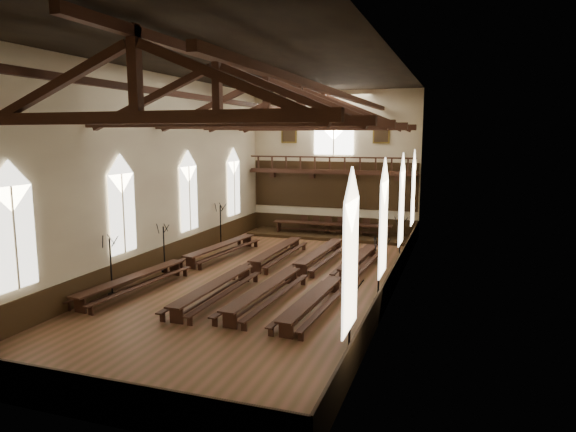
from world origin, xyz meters
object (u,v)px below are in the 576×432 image
refectory_row_c (297,270)px  candelabrum_right_near (349,333)px  refectory_row_b (250,267)px  candelabrum_left_far (221,233)px  candelabrum_left_near (112,277)px  dais (331,236)px  refectory_row_d (340,277)px  high_table (331,225)px  refectory_row_a (183,262)px  candelabrum_right_mid (379,282)px  candelabrum_right_far (400,247)px  candelabrum_left_mid (164,257)px

refectory_row_c → candelabrum_right_near: candelabrum_right_near is taller
refectory_row_b → candelabrum_left_far: 7.54m
candelabrum_left_near → candelabrum_right_near: (11.10, -2.82, -0.04)m
dais → candelabrum_left_far: size_ratio=4.11×
refectory_row_d → candelabrum_left_far: 11.01m
high_table → candelabrum_left_far: size_ratio=2.96×
refectory_row_a → candelabrum_right_mid: bearing=-8.4°
refectory_row_a → candelabrum_left_far: candelabrum_left_far is taller
refectory_row_c → candelabrum_left_far: size_ratio=5.11×
candelabrum_left_far → candelabrum_right_near: 17.45m
refectory_row_a → candelabrum_right_far: 11.82m
candelabrum_right_near → candelabrum_left_far: bearing=129.5°
candelabrum_left_near → candelabrum_left_far: (-0.00, 10.64, 0.02)m
candelabrum_left_mid → candelabrum_left_near: bearing=-90.0°
candelabrum_right_mid → candelabrum_right_far: bearing=90.0°
high_table → candelabrum_left_mid: size_ratio=3.28×
refectory_row_d → candelabrum_right_mid: size_ratio=5.01×
candelabrum_left_near → candelabrum_right_far: size_ratio=1.08×
refectory_row_b → candelabrum_right_mid: 6.77m
candelabrum_left_far → candelabrum_left_near: bearing=-90.0°
candelabrum_left_near → candelabrum_right_far: (11.10, 10.47, -0.06)m
refectory_row_c → refectory_row_d: size_ratio=1.03×
candelabrum_right_near → refectory_row_b: bearing=131.3°
refectory_row_b → candelabrum_right_near: bearing=-48.7°
dais → candelabrum_right_near: bearing=-74.3°
refectory_row_c → candelabrum_right_mid: (4.23, -1.91, 0.31)m
refectory_row_a → candelabrum_left_far: size_ratio=5.14×
high_table → candelabrum_right_mid: candelabrum_right_mid is taller
dais → candelabrum_left_mid: bearing=-116.6°
dais → candelabrum_left_near: candelabrum_left_near is taller
candelabrum_left_mid → refectory_row_c: bearing=5.8°
high_table → candelabrum_left_near: bearing=-110.2°
candelabrum_left_far → candelabrum_right_near: bearing=-50.5°
refectory_row_c → candelabrum_left_near: bearing=-144.6°
dais → refectory_row_a: bearing=-113.4°
candelabrum_right_mid → refectory_row_a: bearing=171.6°
candelabrum_left_near → candelabrum_right_mid: bearing=15.0°
refectory_row_c → high_table: size_ratio=1.73×
refectory_row_c → candelabrum_left_mid: bearing=-174.2°
refectory_row_a → high_table: high_table is taller
refectory_row_c → candelabrum_left_mid: candelabrum_left_mid is taller
refectory_row_c → refectory_row_d: refectory_row_c is taller
refectory_row_c → candelabrum_left_near: 8.43m
refectory_row_b → candelabrum_right_near: (6.55, -7.46, 0.26)m
refectory_row_d → refectory_row_a: bearing=179.8°
refectory_row_a → candelabrum_left_far: (-0.92, 6.17, 0.32)m
candelabrum_left_far → candelabrum_right_mid: candelabrum_left_far is taller
candelabrum_left_far → high_table: bearing=41.7°
refectory_row_d → candelabrum_left_far: bearing=145.8°
dais → candelabrum_left_mid: 13.07m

